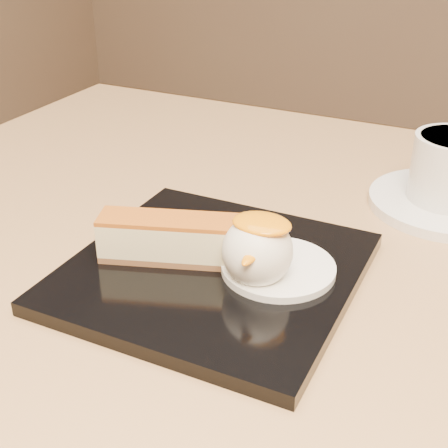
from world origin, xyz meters
The scene contains 8 objects.
table centered at (0.00, 0.00, 0.56)m, with size 0.80×0.80×0.72m.
dessert_plate centered at (0.02, -0.03, 0.73)m, with size 0.22×0.22×0.01m, color black.
cheesecake centered at (-0.01, -0.03, 0.75)m, with size 0.12×0.07×0.04m.
cream_smear centered at (0.07, -0.01, 0.73)m, with size 0.09×0.09×0.01m, color white.
ice_cream_scoop centered at (0.06, -0.03, 0.76)m, with size 0.05×0.05×0.05m, color white.
mango_sauce centered at (0.06, -0.03, 0.78)m, with size 0.05×0.03×0.01m, color orange.
mint_sprig centered at (0.04, 0.01, 0.74)m, with size 0.03×0.02×0.00m.
saucer centered at (0.17, 0.19, 0.72)m, with size 0.15×0.15×0.01m, color white.
Camera 1 is at (0.22, -0.40, 1.00)m, focal length 50.00 mm.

